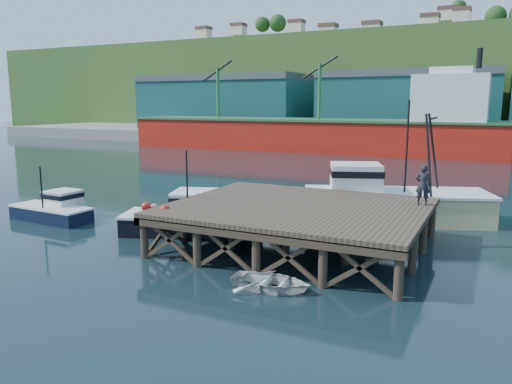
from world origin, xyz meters
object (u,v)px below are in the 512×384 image
Objects in this scene: boat_navy at (54,209)px; trawler at (392,197)px; boat_black at (193,217)px; dinghy at (271,282)px; dockworker at (423,185)px.

trawler is at bearing 28.16° from boat_navy.
boat_navy is at bearing -175.44° from trawler.
boat_black is 2.52× the size of dinghy.
boat_black is at bearing 10.82° from boat_navy.
trawler reaches higher than dinghy.
dinghy is (7.41, -5.96, -0.52)m from boat_black.
boat_black is (9.16, 1.24, 0.17)m from boat_navy.
dockworker is (2.36, -4.89, 1.62)m from trawler.
dockworker is at bearing 13.29° from boat_navy.
boat_black is 12.13m from dockworker.
boat_black is at bearing 48.66° from dinghy.
boat_black reaches higher than dockworker.
dinghy is at bearing -58.08° from boat_black.
boat_navy is 2.78× the size of dockworker.
trawler is at bearing 19.22° from boat_black.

